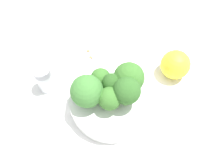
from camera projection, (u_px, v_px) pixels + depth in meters
ground_plane at (112, 104)px, 0.41m from camera, size 3.00×3.00×0.00m
bowl at (112, 99)px, 0.40m from camera, size 0.15×0.15×0.04m
broccoli_floret_0 at (101, 79)px, 0.37m from camera, size 0.03×0.03×0.04m
broccoli_floret_1 at (110, 99)px, 0.34m from camera, size 0.04×0.04×0.05m
broccoli_floret_2 at (129, 79)px, 0.36m from camera, size 0.05×0.05×0.06m
broccoli_floret_3 at (88, 94)px, 0.34m from camera, size 0.05×0.05×0.06m
broccoli_floret_4 at (111, 82)px, 0.36m from camera, size 0.03×0.03×0.05m
broccoli_floret_5 at (127, 91)px, 0.34m from camera, size 0.04×0.04×0.06m
pepper_shaker at (45, 79)px, 0.41m from camera, size 0.03×0.03×0.06m
lemon_wedge at (175, 65)px, 0.43m from camera, size 0.06×0.06×0.06m
almond_crumb_0 at (92, 57)px, 0.47m from camera, size 0.01×0.01×0.01m
almond_crumb_2 at (87, 51)px, 0.48m from camera, size 0.01×0.01×0.01m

